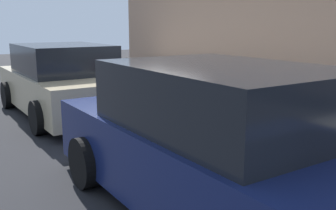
# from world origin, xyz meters

# --- Properties ---
(ground_plane) EXTENTS (40.00, 40.00, 0.00)m
(ground_plane) POSITION_xyz_m (0.00, 0.00, 0.00)
(ground_plane) COLOR black
(sidewalk_curb) EXTENTS (18.00, 5.00, 0.14)m
(sidewalk_curb) POSITION_xyz_m (0.00, -2.50, 0.07)
(sidewalk_curb) COLOR #9E9B93
(sidewalk_curb) RESTS_ON ground_plane
(suitcase_maroon_0) EXTENTS (0.46, 0.30, 0.96)m
(suitcase_maroon_0) POSITION_xyz_m (-4.24, -0.47, 0.52)
(suitcase_maroon_0) COLOR maroon
(suitcase_maroon_0) RESTS_ON sidewalk_curb
(suitcase_red_1) EXTENTS (0.50, 0.21, 0.79)m
(suitcase_red_1) POSITION_xyz_m (-3.69, -0.47, 0.43)
(suitcase_red_1) COLOR red
(suitcase_red_1) RESTS_ON sidewalk_curb
(suitcase_black_2) EXTENTS (0.48, 0.28, 0.89)m
(suitcase_black_2) POSITION_xyz_m (-3.13, -0.42, 0.47)
(suitcase_black_2) COLOR black
(suitcase_black_2) RESTS_ON sidewalk_curb
(suitcase_teal_3) EXTENTS (0.43, 0.26, 0.73)m
(suitcase_teal_3) POSITION_xyz_m (-2.59, -0.51, 0.48)
(suitcase_teal_3) COLOR #0F606B
(suitcase_teal_3) RESTS_ON sidewalk_curb
(suitcase_olive_4) EXTENTS (0.43, 0.25, 0.74)m
(suitcase_olive_4) POSITION_xyz_m (-2.08, -0.43, 0.48)
(suitcase_olive_4) COLOR #59601E
(suitcase_olive_4) RESTS_ON sidewalk_curb
(suitcase_navy_5) EXTENTS (0.39, 0.24, 0.95)m
(suitcase_navy_5) POSITION_xyz_m (-1.59, -0.46, 0.51)
(suitcase_navy_5) COLOR navy
(suitcase_navy_5) RESTS_ON sidewalk_curb
(suitcase_silver_6) EXTENTS (0.39, 0.27, 0.72)m
(suitcase_silver_6) POSITION_xyz_m (-1.12, -0.54, 0.47)
(suitcase_silver_6) COLOR #9EA0A8
(suitcase_silver_6) RESTS_ON sidewalk_curb
(suitcase_maroon_7) EXTENTS (0.39, 0.19, 0.88)m
(suitcase_maroon_7) POSITION_xyz_m (-0.65, -0.41, 0.46)
(suitcase_maroon_7) COLOR maroon
(suitcase_maroon_7) RESTS_ON sidewalk_curb
(suitcase_red_8) EXTENTS (0.47, 0.20, 0.79)m
(suitcase_red_8) POSITION_xyz_m (-0.14, -0.52, 0.41)
(suitcase_red_8) COLOR red
(suitcase_red_8) RESTS_ON sidewalk_curb
(suitcase_black_9) EXTENTS (0.45, 0.23, 0.89)m
(suitcase_black_9) POSITION_xyz_m (0.39, -0.41, 0.47)
(suitcase_black_9) COLOR black
(suitcase_black_9) RESTS_ON sidewalk_curb
(suitcase_teal_10) EXTENTS (0.41, 0.22, 0.89)m
(suitcase_teal_10) POSITION_xyz_m (0.90, -0.45, 0.47)
(suitcase_teal_10) COLOR #0F606B
(suitcase_teal_10) RESTS_ON sidewalk_curb
(suitcase_olive_11) EXTENTS (0.37, 0.24, 0.99)m
(suitcase_olive_11) POSITION_xyz_m (1.37, -0.45, 0.48)
(suitcase_olive_11) COLOR #59601E
(suitcase_olive_11) RESTS_ON sidewalk_curb
(fire_hydrant) EXTENTS (0.39, 0.21, 0.81)m
(fire_hydrant) POSITION_xyz_m (2.12, -0.49, 0.56)
(fire_hydrant) COLOR #D89E0C
(fire_hydrant) RESTS_ON sidewalk_curb
(bollard_post) EXTENTS (0.11, 0.11, 0.86)m
(bollard_post) POSITION_xyz_m (2.69, -0.34, 0.57)
(bollard_post) COLOR brown
(bollard_post) RESTS_ON sidewalk_curb
(parked_car_navy_0) EXTENTS (4.72, 2.20, 1.60)m
(parked_car_navy_0) POSITION_xyz_m (-4.93, 1.55, 0.75)
(parked_car_navy_0) COLOR #141E4C
(parked_car_navy_0) RESTS_ON ground_plane
(parked_car_beige_1) EXTENTS (4.49, 2.22, 1.56)m
(parked_car_beige_1) POSITION_xyz_m (0.59, 1.55, 0.73)
(parked_car_beige_1) COLOR tan
(parked_car_beige_1) RESTS_ON ground_plane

